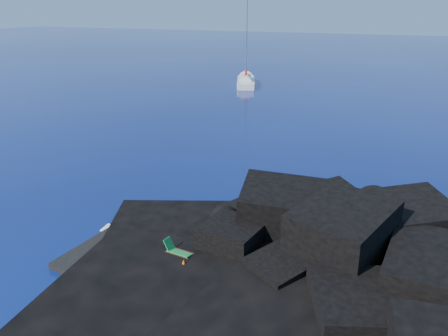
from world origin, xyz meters
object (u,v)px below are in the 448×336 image
(sailboat, at_px, (246,85))
(marker_cone, at_px, (184,264))
(deck_chair, at_px, (179,249))
(sunbather, at_px, (144,240))

(sailboat, relative_size, marker_cone, 27.34)
(deck_chair, relative_size, sunbather, 0.87)
(sailboat, relative_size, deck_chair, 9.51)
(sailboat, xyz_separation_m, marker_cone, (16.18, -52.59, 0.61))
(sailboat, bearing_deg, sunbather, -96.09)
(sunbather, distance_m, marker_cone, 3.48)
(sunbather, bearing_deg, deck_chair, -28.09)
(deck_chair, bearing_deg, sunbather, 173.37)
(sailboat, relative_size, sunbather, 8.31)
(sailboat, height_order, sunbather, sailboat)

